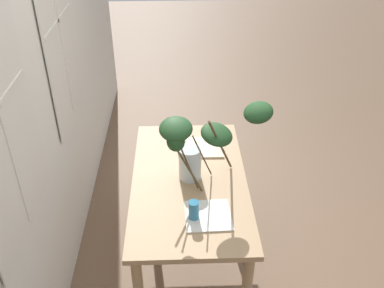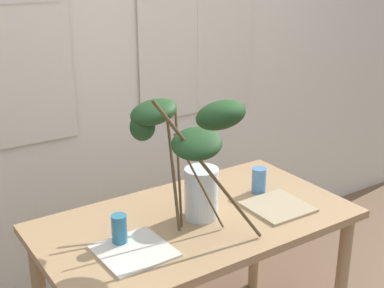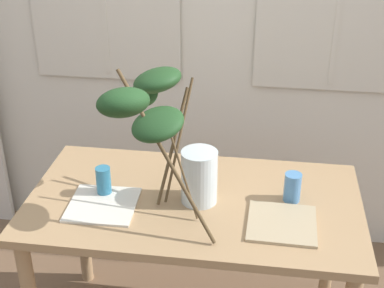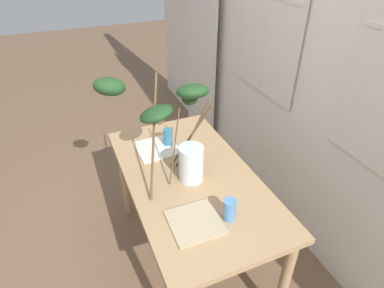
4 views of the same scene
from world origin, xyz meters
name	(u,v)px [view 3 (image 3 of 4)]	position (x,y,z in m)	size (l,w,h in m)	color
back_wall_with_windows	(219,2)	(0.00, 0.90, 1.34)	(5.79, 0.14, 2.67)	silver
dining_table	(194,220)	(0.00, 0.00, 0.66)	(1.34, 0.74, 0.76)	tan
vase_with_branches	(170,134)	(-0.08, -0.07, 1.08)	(0.41, 0.69, 0.65)	silver
drinking_glass_blue_left	(104,181)	(-0.37, -0.01, 0.82)	(0.06, 0.06, 0.12)	teal
drinking_glass_blue_right	(292,187)	(0.39, 0.05, 0.82)	(0.07, 0.07, 0.12)	#4C84BC
plate_square_left	(103,205)	(-0.35, -0.10, 0.76)	(0.26, 0.26, 0.01)	silver
plate_square_right	(282,223)	(0.35, -0.12, 0.77)	(0.26, 0.26, 0.01)	tan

